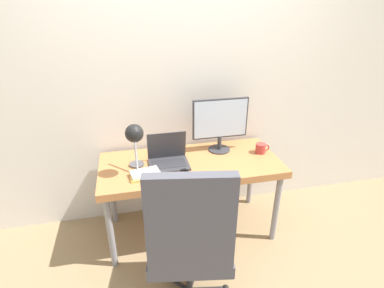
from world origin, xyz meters
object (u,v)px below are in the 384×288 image
mug (261,148)px  book_stack (146,174)px  desk_lamp (134,137)px  office_chair (190,238)px  laptop (168,158)px  game_controller (152,180)px  monitor (220,122)px

mug → book_stack: bearing=-170.0°
book_stack → mug: 1.04m
desk_lamp → office_chair: size_ratio=0.37×
laptop → game_controller: 0.30m
office_chair → book_stack: 0.65m
desk_lamp → game_controller: desk_lamp is taller
mug → laptop: bearing=-178.7°
desk_lamp → book_stack: (0.06, -0.05, -0.30)m
book_stack → game_controller: same height
monitor → book_stack: monitor is taller
laptop → desk_lamp: desk_lamp is taller
book_stack → mug: mug is taller
laptop → mug: 0.83m
office_chair → book_stack: (-0.21, 0.61, 0.13)m
book_stack → mug: size_ratio=2.06×
game_controller → mug: bearing=15.4°
office_chair → mug: (0.81, 0.79, 0.15)m
laptop → book_stack: 0.26m
laptop → monitor: bearing=17.6°
laptop → game_controller: laptop is taller
book_stack → mug: bearing=10.0°
laptop → office_chair: 0.79m
laptop → mug: size_ratio=2.50×
laptop → desk_lamp: (-0.26, -0.11, 0.26)m
laptop → desk_lamp: bearing=-156.4°
laptop → desk_lamp: size_ratio=0.77×
desk_lamp → game_controller: size_ratio=3.00×
office_chair → game_controller: (-0.17, 0.52, 0.13)m
laptop → office_chair: (0.01, -0.77, -0.16)m
laptop → game_controller: (-0.16, -0.25, -0.03)m
monitor → laptop: bearing=-162.4°
desk_lamp → game_controller: (0.10, -0.14, -0.30)m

